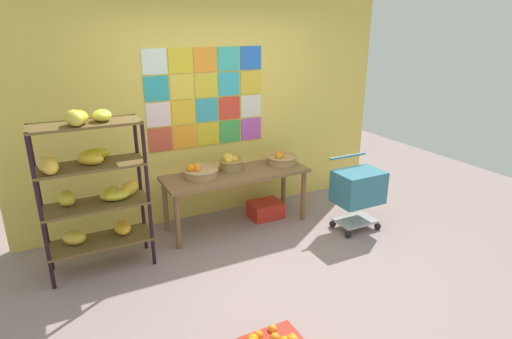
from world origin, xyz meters
TOP-DOWN VIEW (x-y plane):
  - ground at (0.00, 0.00)m, footprint 9.34×9.34m
  - back_wall_with_art at (-0.00, 1.70)m, footprint 4.70×0.07m
  - banana_shelf_unit at (-1.50, 0.95)m, footprint 0.97×0.47m
  - display_table at (0.09, 1.20)m, footprint 1.71×0.60m
  - fruit_basket_left at (0.73, 1.25)m, footprint 0.38×0.38m
  - fruit_basket_back_right at (-0.33, 1.26)m, footprint 0.40×0.40m
  - fruit_basket_right at (0.07, 1.31)m, footprint 0.29×0.29m
  - produce_crate_under_table at (0.50, 1.23)m, footprint 0.40×0.31m
  - shopping_cart at (1.31, 0.47)m, footprint 0.54×0.44m

SIDE VIEW (x-z plane):
  - ground at x=0.00m, z-range 0.00..0.00m
  - produce_crate_under_table at x=0.50m, z-range 0.00..0.20m
  - shopping_cart at x=1.31m, z-range 0.07..0.93m
  - display_table at x=0.09m, z-range 0.25..0.93m
  - fruit_basket_back_right at x=-0.33m, z-range 0.65..0.81m
  - fruit_basket_left at x=0.73m, z-range 0.66..0.81m
  - fruit_basket_right at x=0.07m, z-range 0.67..0.87m
  - banana_shelf_unit at x=-1.50m, z-range 0.12..1.74m
  - back_wall_with_art at x=0.00m, z-range 0.00..2.71m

